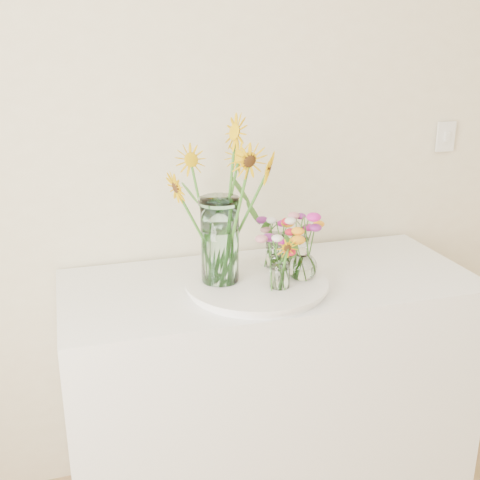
{
  "coord_description": "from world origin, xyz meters",
  "views": [
    {
      "loc": [
        -0.88,
        0.15,
        1.69
      ],
      "look_at": [
        -0.37,
        1.85,
        1.08
      ],
      "focal_mm": 45.0,
      "sensor_mm": 36.0,
      "label": 1
    }
  ],
  "objects": [
    {
      "name": "counter",
      "position": [
        -0.24,
        1.93,
        0.45
      ],
      "size": [
        1.4,
        0.6,
        0.9
      ],
      "primitive_type": "cube",
      "color": "white",
      "rests_on": "ground_plane"
    },
    {
      "name": "tray",
      "position": [
        -0.31,
        1.86,
        0.91
      ],
      "size": [
        0.44,
        0.44,
        0.02
      ],
      "primitive_type": "cylinder",
      "color": "white",
      "rests_on": "counter"
    },
    {
      "name": "mason_jar",
      "position": [
        -0.42,
        1.9,
        1.07
      ],
      "size": [
        0.15,
        0.15,
        0.28
      ],
      "primitive_type": "cylinder",
      "rotation": [
        0.0,
        0.0,
        0.31
      ],
      "color": "#C7F9E9",
      "rests_on": "tray"
    },
    {
      "name": "sunflower_bouquet",
      "position": [
        -0.42,
        1.9,
        1.19
      ],
      "size": [
        0.8,
        0.8,
        0.53
      ],
      "primitive_type": null,
      "rotation": [
        0.0,
        0.0,
        0.31
      ],
      "color": "#DBA804",
      "rests_on": "tray"
    },
    {
      "name": "small_vase_a",
      "position": [
        -0.25,
        1.79,
        0.98
      ],
      "size": [
        0.08,
        0.08,
        0.11
      ],
      "primitive_type": "cylinder",
      "rotation": [
        0.0,
        0.0,
        -0.33
      ],
      "color": "white",
      "rests_on": "tray"
    },
    {
      "name": "wildflower_posy_a",
      "position": [
        -0.25,
        1.79,
        1.02
      ],
      "size": [
        0.18,
        0.18,
        0.2
      ],
      "primitive_type": null,
      "color": "#FF9E16",
      "rests_on": "tray"
    },
    {
      "name": "small_vase_b",
      "position": [
        -0.16,
        1.85,
        1.0
      ],
      "size": [
        0.13,
        0.13,
        0.15
      ],
      "primitive_type": null,
      "rotation": [
        0.0,
        0.0,
        0.38
      ],
      "color": "white",
      "rests_on": "tray"
    },
    {
      "name": "wildflower_posy_b",
      "position": [
        -0.16,
        1.85,
        1.04
      ],
      "size": [
        0.19,
        0.19,
        0.24
      ],
      "primitive_type": null,
      "color": "#FF9E16",
      "rests_on": "tray"
    },
    {
      "name": "small_vase_c",
      "position": [
        -0.2,
        1.97,
        0.99
      ],
      "size": [
        0.09,
        0.09,
        0.12
      ],
      "primitive_type": "cylinder",
      "rotation": [
        0.0,
        0.0,
        0.3
      ],
      "color": "white",
      "rests_on": "tray"
    },
    {
      "name": "wildflower_posy_c",
      "position": [
        -0.2,
        1.97,
        1.03
      ],
      "size": [
        0.19,
        0.19,
        0.21
      ],
      "primitive_type": null,
      "color": "#FF9E16",
      "rests_on": "tray"
    }
  ]
}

